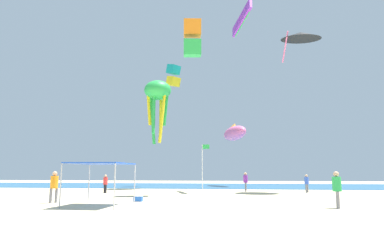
{
  "coord_description": "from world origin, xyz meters",
  "views": [
    {
      "loc": [
        3.81,
        -18.61,
        1.83
      ],
      "look_at": [
        -0.07,
        10.0,
        6.48
      ],
      "focal_mm": 30.59,
      "sensor_mm": 36.0,
      "label": 1
    }
  ],
  "objects_px": {
    "canopy_tent": "(101,165)",
    "kite_parafoil_purple": "(242,19)",
    "kite_box_orange": "(192,38)",
    "kite_box_teal": "(173,76)",
    "kite_inflatable_pink": "(234,133)",
    "person_leftmost": "(246,180)",
    "person_far_shore": "(54,184)",
    "person_near_tent": "(337,187)",
    "person_central": "(307,182)",
    "kite_delta_black": "(301,36)",
    "person_rightmost": "(105,182)",
    "banner_flag": "(203,165)",
    "kite_octopus_green": "(158,94)",
    "cooler_box": "(138,199)"
  },
  "relations": [
    {
      "from": "canopy_tent",
      "to": "kite_parafoil_purple",
      "type": "height_order",
      "value": "kite_parafoil_purple"
    },
    {
      "from": "kite_box_orange",
      "to": "canopy_tent",
      "type": "bearing_deg",
      "value": 59.13
    },
    {
      "from": "kite_box_teal",
      "to": "kite_inflatable_pink",
      "type": "height_order",
      "value": "kite_box_teal"
    },
    {
      "from": "person_leftmost",
      "to": "person_far_shore",
      "type": "relative_size",
      "value": 0.97
    },
    {
      "from": "kite_box_orange",
      "to": "person_far_shore",
      "type": "bearing_deg",
      "value": 38.46
    },
    {
      "from": "person_near_tent",
      "to": "person_central",
      "type": "relative_size",
      "value": 1.14
    },
    {
      "from": "kite_delta_black",
      "to": "kite_box_orange",
      "type": "height_order",
      "value": "kite_delta_black"
    },
    {
      "from": "person_near_tent",
      "to": "kite_box_orange",
      "type": "relative_size",
      "value": 0.55
    },
    {
      "from": "canopy_tent",
      "to": "person_leftmost",
      "type": "xyz_separation_m",
      "value": [
        8.36,
        15.17,
        -1.17
      ]
    },
    {
      "from": "kite_box_teal",
      "to": "kite_box_orange",
      "type": "bearing_deg",
      "value": -126.24
    },
    {
      "from": "person_rightmost",
      "to": "banner_flag",
      "type": "bearing_deg",
      "value": -151.18
    },
    {
      "from": "kite_delta_black",
      "to": "person_far_shore",
      "type": "bearing_deg",
      "value": -156.88
    },
    {
      "from": "kite_inflatable_pink",
      "to": "banner_flag",
      "type": "bearing_deg",
      "value": 150.95
    },
    {
      "from": "person_rightmost",
      "to": "banner_flag",
      "type": "distance_m",
      "value": 9.61
    },
    {
      "from": "person_rightmost",
      "to": "kite_box_teal",
      "type": "relative_size",
      "value": 0.5
    },
    {
      "from": "person_central",
      "to": "kite_octopus_green",
      "type": "height_order",
      "value": "kite_octopus_green"
    },
    {
      "from": "person_rightmost",
      "to": "kite_inflatable_pink",
      "type": "relative_size",
      "value": 0.23
    },
    {
      "from": "kite_parafoil_purple",
      "to": "person_rightmost",
      "type": "bearing_deg",
      "value": 84.23
    },
    {
      "from": "person_central",
      "to": "kite_inflatable_pink",
      "type": "height_order",
      "value": "kite_inflatable_pink"
    },
    {
      "from": "canopy_tent",
      "to": "kite_inflatable_pink",
      "type": "distance_m",
      "value": 29.2
    },
    {
      "from": "canopy_tent",
      "to": "kite_box_orange",
      "type": "distance_m",
      "value": 15.39
    },
    {
      "from": "banner_flag",
      "to": "kite_octopus_green",
      "type": "height_order",
      "value": "kite_octopus_green"
    },
    {
      "from": "person_far_shore",
      "to": "kite_parafoil_purple",
      "type": "xyz_separation_m",
      "value": [
        12.03,
        14.28,
        17.05
      ]
    },
    {
      "from": "person_leftmost",
      "to": "kite_parafoil_purple",
      "type": "xyz_separation_m",
      "value": [
        0.06,
        0.58,
        17.08
      ]
    },
    {
      "from": "kite_box_teal",
      "to": "kite_inflatable_pink",
      "type": "relative_size",
      "value": 0.46
    },
    {
      "from": "kite_box_orange",
      "to": "kite_inflatable_pink",
      "type": "bearing_deg",
      "value": -109.74
    },
    {
      "from": "canopy_tent",
      "to": "person_far_shore",
      "type": "height_order",
      "value": "canopy_tent"
    },
    {
      "from": "person_leftmost",
      "to": "person_rightmost",
      "type": "height_order",
      "value": "person_leftmost"
    },
    {
      "from": "person_near_tent",
      "to": "kite_box_teal",
      "type": "relative_size",
      "value": 0.58
    },
    {
      "from": "person_leftmost",
      "to": "person_central",
      "type": "relative_size",
      "value": 1.12
    },
    {
      "from": "person_near_tent",
      "to": "person_central",
      "type": "height_order",
      "value": "person_near_tent"
    },
    {
      "from": "person_central",
      "to": "kite_octopus_green",
      "type": "xyz_separation_m",
      "value": [
        -15.54,
        5.15,
        10.16
      ]
    },
    {
      "from": "person_near_tent",
      "to": "kite_inflatable_pink",
      "type": "height_order",
      "value": "kite_inflatable_pink"
    },
    {
      "from": "kite_box_teal",
      "to": "kite_parafoil_purple",
      "type": "height_order",
      "value": "kite_parafoil_purple"
    },
    {
      "from": "canopy_tent",
      "to": "person_central",
      "type": "distance_m",
      "value": 19.96
    },
    {
      "from": "kite_parafoil_purple",
      "to": "person_near_tent",
      "type": "bearing_deg",
      "value": 169.84
    },
    {
      "from": "person_far_shore",
      "to": "kite_delta_black",
      "type": "distance_m",
      "value": 26.49
    },
    {
      "from": "cooler_box",
      "to": "kite_octopus_green",
      "type": "relative_size",
      "value": 0.08
    },
    {
      "from": "kite_octopus_green",
      "to": "kite_box_orange",
      "type": "height_order",
      "value": "kite_box_orange"
    },
    {
      "from": "banner_flag",
      "to": "kite_box_teal",
      "type": "bearing_deg",
      "value": 108.83
    },
    {
      "from": "kite_octopus_green",
      "to": "person_rightmost",
      "type": "bearing_deg",
      "value": -126.63
    },
    {
      "from": "kite_inflatable_pink",
      "to": "kite_box_orange",
      "type": "distance_m",
      "value": 19.6
    },
    {
      "from": "canopy_tent",
      "to": "kite_delta_black",
      "type": "xyz_separation_m",
      "value": [
        14.23,
        14.77,
        13.24
      ]
    },
    {
      "from": "kite_octopus_green",
      "to": "canopy_tent",
      "type": "bearing_deg",
      "value": -104.01
    },
    {
      "from": "cooler_box",
      "to": "kite_box_orange",
      "type": "height_order",
      "value": "kite_box_orange"
    },
    {
      "from": "canopy_tent",
      "to": "kite_delta_black",
      "type": "bearing_deg",
      "value": 46.08
    },
    {
      "from": "kite_box_teal",
      "to": "kite_parafoil_purple",
      "type": "bearing_deg",
      "value": -99.83
    },
    {
      "from": "person_near_tent",
      "to": "cooler_box",
      "type": "height_order",
      "value": "person_near_tent"
    },
    {
      "from": "person_far_shore",
      "to": "cooler_box",
      "type": "xyz_separation_m",
      "value": [
        4.84,
        1.69,
        -0.95
      ]
    },
    {
      "from": "person_rightmost",
      "to": "cooler_box",
      "type": "height_order",
      "value": "person_rightmost"
    }
  ]
}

